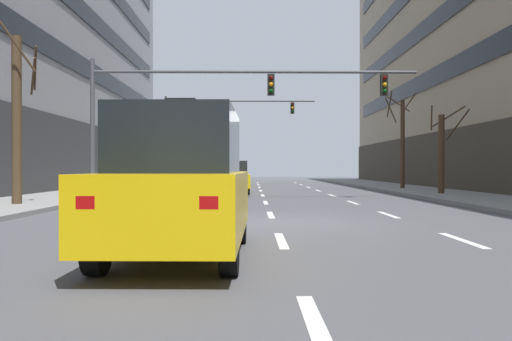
{
  "coord_description": "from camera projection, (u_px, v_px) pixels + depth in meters",
  "views": [
    {
      "loc": [
        -0.53,
        -12.21,
        1.3
      ],
      "look_at": [
        -0.2,
        24.33,
        1.1
      ],
      "focal_mm": 36.3,
      "sensor_mm": 36.0,
      "label": 1
    }
  ],
  "objects": [
    {
      "name": "lane_stripe_l3_s5",
      "position": [
        353.0,
        202.0,
        19.25
      ],
      "size": [
        0.16,
        2.0,
        0.01
      ],
      "primitive_type": "cube",
      "color": "silver",
      "rests_on": "ground"
    },
    {
      "name": "taxi_driving_1",
      "position": [
        235.0,
        175.0,
        37.15
      ],
      "size": [
        1.88,
        4.34,
        1.79
      ],
      "color": "black",
      "rests_on": "ground"
    },
    {
      "name": "lane_stripe_l2_s9",
      "position": [
        258.0,
        185.0,
        39.22
      ],
      "size": [
        0.16,
        2.0,
        0.01
      ],
      "primitive_type": "cube",
      "color": "silver",
      "rests_on": "ground"
    },
    {
      "name": "lane_stripe_l1_s3",
      "position": [
        99.0,
        241.0,
        9.19
      ],
      "size": [
        0.16,
        2.0,
        0.01
      ],
      "primitive_type": "cube",
      "color": "silver",
      "rests_on": "ground"
    },
    {
      "name": "lane_stripe_l2_s7",
      "position": [
        261.0,
        191.0,
        29.22
      ],
      "size": [
        0.16,
        2.0,
        0.01
      ],
      "primitive_type": "cube",
      "color": "silver",
      "rests_on": "ground"
    },
    {
      "name": "lane_stripe_l2_s8",
      "position": [
        259.0,
        187.0,
        34.22
      ],
      "size": [
        0.16,
        2.0,
        0.01
      ],
      "primitive_type": "cube",
      "color": "silver",
      "rests_on": "ground"
    },
    {
      "name": "lane_stripe_l1_s6",
      "position": [
        193.0,
        195.0,
        24.19
      ],
      "size": [
        0.16,
        2.0,
        0.01
      ],
      "primitive_type": "cube",
      "color": "silver",
      "rests_on": "ground"
    },
    {
      "name": "lane_stripe_l2_s6",
      "position": [
        263.0,
        195.0,
        24.22
      ],
      "size": [
        0.16,
        2.0,
        0.01
      ],
      "primitive_type": "cube",
      "color": "silver",
      "rests_on": "ground"
    },
    {
      "name": "lane_stripe_l2_s4",
      "position": [
        271.0,
        215.0,
        14.22
      ],
      "size": [
        0.16,
        2.0,
        0.01
      ],
      "primitive_type": "cube",
      "color": "silver",
      "rests_on": "ground"
    },
    {
      "name": "street_tree_1",
      "position": [
        402.0,
        140.0,
        29.36
      ],
      "size": [
        1.87,
        2.15,
        5.67
      ],
      "color": "#4C3823",
      "rests_on": "sidewalk_right"
    },
    {
      "name": "lane_stripe_l2_s5",
      "position": [
        266.0,
        203.0,
        19.22
      ],
      "size": [
        0.16,
        2.0,
        0.01
      ],
      "primitive_type": "cube",
      "color": "silver",
      "rests_on": "ground"
    },
    {
      "name": "lane_stripe_l2_s10",
      "position": [
        257.0,
        183.0,
        44.21
      ],
      "size": [
        0.16,
        2.0,
        0.01
      ],
      "primitive_type": "cube",
      "color": "silver",
      "rests_on": "ground"
    },
    {
      "name": "taxi_driving_0",
      "position": [
        231.0,
        177.0,
        26.0
      ],
      "size": [
        1.97,
        4.42,
        1.82
      ],
      "color": "black",
      "rests_on": "ground"
    },
    {
      "name": "lane_stripe_l3_s8",
      "position": [
        308.0,
        187.0,
        34.24
      ],
      "size": [
        0.16,
        2.0,
        0.01
      ],
      "primitive_type": "cube",
      "color": "silver",
      "rests_on": "ground"
    },
    {
      "name": "lane_stripe_l3_s6",
      "position": [
        332.0,
        195.0,
        24.25
      ],
      "size": [
        0.16,
        2.0,
        0.01
      ],
      "primitive_type": "cube",
      "color": "silver",
      "rests_on": "ground"
    },
    {
      "name": "lane_stripe_l3_s4",
      "position": [
        388.0,
        215.0,
        14.25
      ],
      "size": [
        0.16,
        2.0,
        0.01
      ],
      "primitive_type": "cube",
      "color": "silver",
      "rests_on": "ground"
    },
    {
      "name": "lane_stripe_l1_s7",
      "position": [
        203.0,
        191.0,
        29.19
      ],
      "size": [
        0.16,
        2.0,
        0.01
      ],
      "primitive_type": "cube",
      "color": "silver",
      "rests_on": "ground"
    },
    {
      "name": "lane_stripe_l2_s3",
      "position": [
        281.0,
        240.0,
        9.22
      ],
      "size": [
        0.16,
        2.0,
        0.01
      ],
      "primitive_type": "cube",
      "color": "silver",
      "rests_on": "ground"
    },
    {
      "name": "traffic_signal_1",
      "position": [
        213.0,
        121.0,
        38.47
      ],
      "size": [
        11.18,
        0.35,
        6.47
      ],
      "color": "#4C4C51",
      "rests_on": "sidewalk_left"
    },
    {
      "name": "lane_stripe_l1_s8",
      "position": [
        210.0,
        187.0,
        34.19
      ],
      "size": [
        0.16,
        2.0,
        0.01
      ],
      "primitive_type": "cube",
      "color": "silver",
      "rests_on": "ground"
    },
    {
      "name": "traffic_signal_0",
      "position": [
        218.0,
        95.0,
        20.71
      ],
      "size": [
        13.09,
        0.35,
        5.52
      ],
      "color": "#4C4C51",
      "rests_on": "sidewalk_left"
    },
    {
      "name": "street_tree_0",
      "position": [
        442.0,
        151.0,
        23.41
      ],
      "size": [
        1.7,
        1.79,
        4.05
      ],
      "color": "#4C3823",
      "rests_on": "sidewalk_right"
    },
    {
      "name": "lane_stripe_l3_s3",
      "position": [
        462.0,
        240.0,
        9.25
      ],
      "size": [
        0.16,
        2.0,
        0.01
      ],
      "primitive_type": "cube",
      "color": "silver",
      "rests_on": "ground"
    },
    {
      "name": "street_tree_2",
      "position": [
        17.0,
        118.0,
        16.59
      ],
      "size": [
        1.02,
        1.5,
        5.69
      ],
      "color": "#4C3823",
      "rests_on": "sidewalk_left"
    },
    {
      "name": "lane_stripe_l3_s7",
      "position": [
        318.0,
        191.0,
        29.25
      ],
      "size": [
        0.16,
        2.0,
        0.01
      ],
      "primitive_type": "cube",
      "color": "silver",
      "rests_on": "ground"
    },
    {
      "name": "taxi_driving_2",
      "position": [
        181.0,
        184.0,
        7.56
      ],
      "size": [
        1.94,
        4.44,
        2.31
      ],
      "color": "black",
      "rests_on": "ground"
    },
    {
      "name": "ground_plane",
      "position": [
        274.0,
        223.0,
        12.22
      ],
      "size": [
        120.0,
        120.0,
        0.0
      ],
      "primitive_type": "plane",
      "color": "#515156"
    },
    {
      "name": "lane_stripe_l1_s4",
      "position": [
        152.0,
        215.0,
        14.19
      ],
      "size": [
        0.16,
        2.0,
        0.01
      ],
      "primitive_type": "cube",
      "color": "silver",
      "rests_on": "ground"
    },
    {
      "name": "lane_stripe_l2_s2",
      "position": [
        316.0,
        327.0,
        4.22
      ],
      "size": [
        0.16,
        2.0,
        0.01
      ],
      "primitive_type": "cube",
      "color": "silver",
      "rests_on": "ground"
    },
    {
      "name": "lane_stripe_l3_s9",
      "position": [
        301.0,
        185.0,
        39.24
      ],
      "size": [
        0.16,
        2.0,
        0.01
      ],
      "primitive_type": "cube",
      "color": "silver",
      "rests_on": "ground"
    },
    {
      "name": "lane_stripe_l1_s10",
      "position": [
        220.0,
        183.0,
        44.19
      ],
      "size": [
        0.16,
        2.0,
        0.01
      ],
      "primitive_type": "cube",
      "color": "silver",
      "rests_on": "ground"
    },
    {
      "name": "lane_stripe_l1_s9",
      "position": [
        216.0,
        185.0,
        39.19
      ],
      "size": [
        0.16,
        2.0,
        0.01
      ],
      "primitive_type": "cube",
      "color": "silver",
      "rests_on": "ground"
    },
    {
      "name": "lane_stripe_l1_s5",
      "position": [
        178.0,
        203.0,
        19.19
      ],
      "size": [
        0.16,
        2.0,
        0.01
      ],
      "primitive_type": "cube",
      "color": "silver",
      "rests_on": "ground"
    },
    {
      "name": "lane_stripe_l3_s10",
      "position": [
        295.0,
        183.0,
        44.24
      ],
      "size": [
        0.16,
        2.0,
        0.01
      ],
      "primitive_type": "cube",
      "color": "silver",
      "rests_on": "ground"
    }
  ]
}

